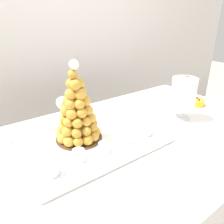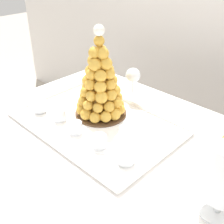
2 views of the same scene
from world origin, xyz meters
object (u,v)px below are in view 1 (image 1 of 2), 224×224
(dessert_cup_left, at_px, (52,169))
(fruit_tart_plate, at_px, (196,104))
(dessert_cup_mid_left, at_px, (79,156))
(dessert_cup_mid_right, at_px, (127,138))
(dessert_cup_centre, at_px, (104,148))
(wine_glass, at_px, (62,104))
(macaron_goblet, at_px, (184,92))
(dessert_cup_right, at_px, (145,130))
(croquembouche, at_px, (77,111))
(serving_tray, at_px, (93,142))

(dessert_cup_left, xyz_separation_m, fruit_tart_plate, (1.05, 0.10, -0.02))
(dessert_cup_mid_left, relative_size, dessert_cup_mid_right, 0.98)
(dessert_cup_left, bearing_deg, dessert_cup_centre, 0.82)
(wine_glass, bearing_deg, macaron_goblet, -28.79)
(dessert_cup_centre, bearing_deg, dessert_cup_right, 1.59)
(dessert_cup_left, distance_m, dessert_cup_right, 0.49)
(dessert_cup_mid_left, bearing_deg, dessert_cup_left, -172.00)
(dessert_cup_centre, relative_size, wine_glass, 0.31)
(dessert_cup_left, bearing_deg, fruit_tart_plate, 5.34)
(dessert_cup_left, height_order, dessert_cup_right, dessert_cup_left)
(croquembouche, distance_m, wine_glass, 0.20)
(wine_glass, bearing_deg, serving_tray, -84.23)
(dessert_cup_mid_left, height_order, dessert_cup_right, dessert_cup_mid_left)
(dessert_cup_right, distance_m, macaron_goblet, 0.34)
(dessert_cup_mid_right, distance_m, macaron_goblet, 0.46)
(croquembouche, height_order, dessert_cup_mid_left, croquembouche)
(dessert_cup_mid_right, bearing_deg, croquembouche, 135.10)
(dessert_cup_mid_left, xyz_separation_m, dessert_cup_right, (0.37, -0.01, -0.00))
(dessert_cup_mid_left, height_order, fruit_tart_plate, dessert_cup_mid_left)
(dessert_cup_mid_left, height_order, dessert_cup_centre, dessert_cup_mid_left)
(dessert_cup_mid_right, distance_m, dessert_cup_right, 0.12)
(dessert_cup_left, distance_m, dessert_cup_mid_right, 0.37)
(croquembouche, height_order, wine_glass, croquembouche)
(serving_tray, xyz_separation_m, dessert_cup_centre, (-0.00, -0.10, 0.02))
(croquembouche, bearing_deg, serving_tray, -58.50)
(serving_tray, xyz_separation_m, wine_glass, (-0.03, 0.25, 0.12))
(fruit_tart_plate, bearing_deg, serving_tray, 179.25)
(croquembouche, distance_m, dessert_cup_mid_left, 0.21)
(croquembouche, distance_m, macaron_goblet, 0.62)
(dessert_cup_mid_right, height_order, fruit_tart_plate, same)
(macaron_goblet, bearing_deg, croquembouche, 167.62)
(dessert_cup_left, height_order, fruit_tart_plate, dessert_cup_left)
(wine_glass, bearing_deg, croquembouche, -93.69)
(dessert_cup_right, bearing_deg, croquembouche, 151.00)
(dessert_cup_mid_right, bearing_deg, dessert_cup_left, -179.04)
(serving_tray, distance_m, dessert_cup_left, 0.27)
(dessert_cup_right, distance_m, wine_glass, 0.46)
(dessert_cup_centre, height_order, dessert_cup_right, same)
(serving_tray, xyz_separation_m, dessert_cup_mid_left, (-0.12, -0.09, 0.03))
(fruit_tart_plate, xyz_separation_m, wine_glass, (-0.83, 0.27, 0.11))
(serving_tray, relative_size, croquembouche, 1.74)
(dessert_cup_centre, bearing_deg, wine_glass, 93.46)
(dessert_cup_mid_right, height_order, macaron_goblet, macaron_goblet)
(croquembouche, bearing_deg, dessert_cup_mid_right, -44.90)
(serving_tray, xyz_separation_m, croquembouche, (-0.04, 0.06, 0.15))
(serving_tray, distance_m, fruit_tart_plate, 0.80)
(dessert_cup_left, xyz_separation_m, dessert_cup_mid_right, (0.37, 0.01, -0.00))
(croquembouche, height_order, dessert_cup_centre, croquembouche)
(dessert_cup_right, bearing_deg, dessert_cup_mid_left, 179.01)
(dessert_cup_centre, bearing_deg, dessert_cup_mid_right, 1.23)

